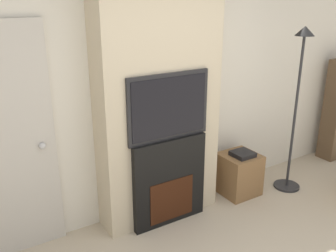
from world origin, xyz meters
TOP-DOWN VIEW (x-y plane):
  - wall_back at (0.00, 2.03)m, footprint 6.00×0.06m
  - chimney_breast at (0.00, 1.83)m, footprint 1.23×0.33m
  - fireplace at (0.00, 1.67)m, footprint 0.78×0.15m
  - television at (0.00, 1.67)m, footprint 0.85×0.07m
  - floor_lamp at (1.57, 1.50)m, footprint 0.30×0.30m
  - media_stand at (0.98, 1.71)m, footprint 0.41×0.40m
  - entry_door at (-1.37, 1.97)m, footprint 0.80×0.09m

SIDE VIEW (x-z plane):
  - media_stand at x=0.98m, z-range -0.02..0.51m
  - fireplace at x=0.00m, z-range 0.00..0.89m
  - entry_door at x=-1.37m, z-range 0.00..2.02m
  - floor_lamp at x=1.57m, z-range 0.19..2.06m
  - television at x=0.00m, z-range 0.89..1.52m
  - wall_back at x=0.00m, z-range 0.00..2.70m
  - chimney_breast at x=0.00m, z-range 0.00..2.70m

